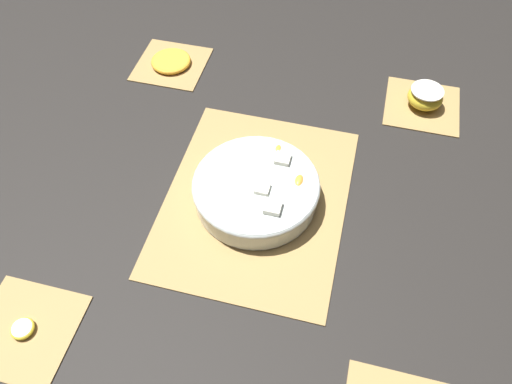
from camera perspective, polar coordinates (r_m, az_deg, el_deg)
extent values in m
plane|color=black|center=(0.96, 0.00, -0.95)|extent=(6.00, 6.00, 0.00)
cube|color=#A8844C|center=(0.96, 0.00, -0.84)|extent=(0.44, 0.34, 0.01)
cube|color=brown|center=(1.07, 2.25, 6.40)|extent=(0.01, 0.34, 0.00)
cube|color=brown|center=(1.03, 1.66, 4.50)|extent=(0.01, 0.34, 0.00)
cube|color=brown|center=(1.00, 1.02, 2.49)|extent=(0.01, 0.34, 0.00)
cube|color=brown|center=(0.97, 0.35, 0.34)|extent=(0.01, 0.34, 0.00)
cube|color=brown|center=(0.95, -0.36, -1.94)|extent=(0.01, 0.34, 0.00)
cube|color=brown|center=(0.92, -1.12, -4.35)|extent=(0.01, 0.34, 0.00)
cube|color=brown|center=(0.89, -1.92, -6.89)|extent=(0.01, 0.34, 0.00)
cube|color=brown|center=(0.87, -2.78, -9.58)|extent=(0.01, 0.34, 0.00)
cube|color=#A8844C|center=(1.26, -9.64, 14.25)|extent=(0.16, 0.16, 0.01)
cube|color=brown|center=(1.29, -9.02, 15.42)|extent=(0.00, 0.16, 0.00)
cube|color=brown|center=(1.26, -9.65, 14.31)|extent=(0.00, 0.16, 0.00)
cube|color=brown|center=(1.23, -10.31, 13.15)|extent=(0.00, 0.16, 0.00)
cube|color=#A8844C|center=(0.91, -24.96, -14.14)|extent=(0.16, 0.16, 0.01)
cube|color=brown|center=(0.92, -24.19, -12.65)|extent=(0.00, 0.16, 0.00)
cube|color=brown|center=(0.91, -25.84, -15.56)|extent=(0.00, 0.16, 0.00)
cube|color=#A8844C|center=(1.20, 18.46, 9.37)|extent=(0.16, 0.16, 0.01)
cube|color=brown|center=(1.23, 18.59, 10.93)|extent=(0.00, 0.16, 0.00)
cube|color=brown|center=(1.21, 18.52, 9.94)|extent=(0.00, 0.16, 0.00)
cube|color=brown|center=(1.18, 18.45, 8.92)|extent=(0.00, 0.16, 0.00)
cube|color=brown|center=(1.16, 18.37, 7.85)|extent=(0.00, 0.16, 0.00)
cylinder|color=silver|center=(0.94, 0.00, 0.19)|extent=(0.23, 0.23, 0.05)
torus|color=silver|center=(0.92, 0.00, 0.89)|extent=(0.24, 0.24, 0.01)
cylinder|color=#F4EABC|center=(0.98, -2.94, 2.31)|extent=(0.03, 0.03, 0.01)
cylinder|color=#F4EABC|center=(0.96, -1.06, 2.97)|extent=(0.03, 0.03, 0.01)
cylinder|color=#F4EABC|center=(0.94, -2.85, 1.39)|extent=(0.03, 0.03, 0.01)
cylinder|color=#F4EABC|center=(0.89, -0.10, -2.32)|extent=(0.03, 0.03, 0.01)
cylinder|color=#F4EABC|center=(0.93, -4.25, 0.60)|extent=(0.03, 0.03, 0.01)
cylinder|color=#F4EABC|center=(0.92, -1.92, -0.14)|extent=(0.03, 0.03, 0.01)
cylinder|color=#F4EABC|center=(0.98, 3.30, 2.26)|extent=(0.03, 0.03, 0.01)
cylinder|color=#F4EABC|center=(0.93, -4.54, -1.74)|extent=(0.02, 0.02, 0.01)
cylinder|color=#F4EABC|center=(0.94, 0.47, 2.65)|extent=(0.03, 0.03, 0.01)
cylinder|color=#F4EABC|center=(0.93, 2.52, -0.20)|extent=(0.03, 0.03, 0.01)
cube|color=white|center=(0.91, 0.73, 0.07)|extent=(0.03, 0.03, 0.03)
cube|color=white|center=(0.94, -0.47, 1.01)|extent=(0.03, 0.03, 0.03)
cube|color=white|center=(0.89, -1.82, -3.48)|extent=(0.02, 0.02, 0.02)
cube|color=white|center=(0.96, 3.05, 3.47)|extent=(0.03, 0.03, 0.03)
cube|color=white|center=(0.91, -3.60, -3.68)|extent=(0.02, 0.02, 0.02)
cube|color=white|center=(0.93, 1.03, -1.69)|extent=(0.03, 0.03, 0.03)
cube|color=white|center=(0.96, 2.32, 0.92)|extent=(0.03, 0.03, 0.03)
cube|color=white|center=(0.88, 1.91, -2.10)|extent=(0.03, 0.03, 0.03)
cube|color=white|center=(0.92, 4.52, -0.66)|extent=(0.03, 0.03, 0.03)
ellipsoid|color=#F9A338|center=(0.98, 2.54, 4.80)|extent=(0.03, 0.02, 0.01)
ellipsoid|color=#F9A338|center=(0.90, -1.98, -1.65)|extent=(0.03, 0.02, 0.01)
ellipsoid|color=#F9A338|center=(0.93, 4.93, 1.22)|extent=(0.03, 0.02, 0.01)
ellipsoid|color=#B2231E|center=(1.00, 1.05, 3.93)|extent=(0.04, 0.02, 0.02)
ellipsoid|color=#F9A338|center=(0.90, 4.13, -2.61)|extent=(0.03, 0.02, 0.01)
ellipsoid|color=gold|center=(1.18, 18.77, 10.22)|extent=(0.08, 0.08, 0.04)
cylinder|color=white|center=(1.17, 19.02, 10.92)|extent=(0.07, 0.07, 0.00)
cylinder|color=#F9A338|center=(1.26, -9.69, 14.53)|extent=(0.08, 0.08, 0.01)
torus|color=#F4A82D|center=(1.26, -9.69, 14.53)|extent=(0.10, 0.10, 0.01)
cylinder|color=#F4EABC|center=(0.91, -25.13, -13.95)|extent=(0.03, 0.03, 0.01)
torus|color=yellow|center=(0.91, -25.13, -13.95)|extent=(0.04, 0.04, 0.01)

